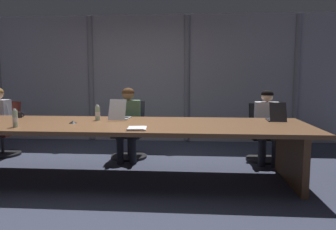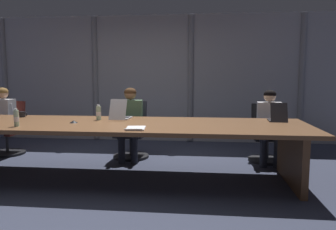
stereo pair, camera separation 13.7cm
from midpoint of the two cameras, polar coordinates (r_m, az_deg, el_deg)
The scene contains 15 objects.
ground_plane at distance 4.67m, azimuth -10.34°, elevation -10.55°, with size 16.36×16.36×0.00m, color #383D51.
conference_table at distance 4.53m, azimuth -10.50°, elevation -2.93°, with size 5.19×1.45×0.75m.
curtain_backdrop at distance 7.11m, azimuth -5.00°, elevation 6.18°, with size 8.18×0.17×2.63m.
laptop_left_mid at distance 4.86m, azimuth -8.99°, elevation -0.08°, with size 0.25×0.47×0.30m.
laptop_center at distance 4.82m, azimuth 17.19°, elevation -0.41°, with size 0.24×0.44×0.27m.
office_chair_left_end at distance 6.54m, azimuth -26.79°, elevation -3.14°, with size 0.60×0.60×0.93m.
office_chair_left_mid at distance 5.71m, azimuth -7.26°, elevation -3.74°, with size 0.60×0.60×0.94m.
office_chair_center at distance 5.70m, azimuth 15.45°, elevation -4.03°, with size 0.60×0.60×0.92m.
person_left_mid at distance 5.52m, azimuth -7.55°, elevation -0.71°, with size 0.44×0.57×1.18m.
person_center at distance 5.50m, azimuth 15.89°, elevation -1.14°, with size 0.42×0.57×1.16m.
water_bottle_primary at distance 4.52m, azimuth -25.45°, elevation -0.60°, with size 0.06×0.06×0.22m.
water_bottle_secondary at distance 4.84m, azimuth -12.74°, elevation 0.29°, with size 0.07×0.07×0.22m.
coffee_mug_near at distance 5.51m, azimuth -24.72°, elevation 0.03°, with size 0.13×0.08×0.09m.
conference_mic_left_side at distance 4.61m, azimuth -16.75°, elevation -1.15°, with size 0.11×0.11×0.04m, color black.
spiral_notepad at distance 3.96m, azimuth -6.30°, elevation -2.29°, with size 0.25×0.33×0.03m.
Camera 1 is at (1.10, -4.32, 1.38)m, focal length 35.66 mm.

